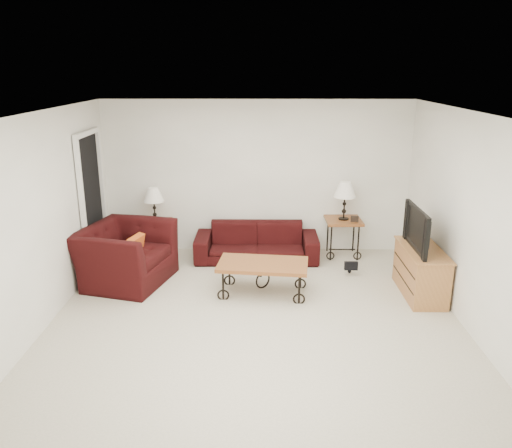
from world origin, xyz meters
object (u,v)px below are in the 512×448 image
Objects in this scene: side_table_left at (156,238)px; lamp_right at (345,201)px; lamp_left at (154,205)px; backpack at (350,261)px; sofa at (257,242)px; tv_stand at (421,272)px; television at (423,229)px; coffee_table at (263,278)px; side_table_right at (343,237)px; armchair at (125,255)px.

lamp_right reaches higher than side_table_left.
lamp_left reaches higher than backpack.
sofa is 2.59m from tv_stand.
lamp_right reaches higher than backpack.
television reaches higher than side_table_left.
lamp_left is at bearing 173.79° from sofa.
lamp_right is 1.70m from television.
coffee_table is 2.23m from television.
television is at bearing -38.22° from backpack.
backpack is at bearing -22.56° from sofa.
lamp_left is 3.22m from backpack.
sofa is 1.63× the size of coffee_table.
lamp_right is (1.41, 0.18, 0.65)m from sofa.
television is (3.87, -1.49, 0.09)m from lamp_left.
side_table_right is 3.11m from lamp_left.
coffee_table is 3.05× the size of backpack.
coffee_table is (-1.31, -1.50, -0.09)m from side_table_right.
television is (3.87, -1.49, 0.66)m from side_table_left.
backpack is at bearing -68.95° from armchair.
side_table_left is at bearing 169.78° from backpack.
television is at bearing 180.00° from tv_stand.
armchair reaches higher than side_table_left.
lamp_right is at bearing -151.57° from television.
television is 1.32m from backpack.
side_table_right is 1.58× the size of backpack.
side_table_left is at bearing 173.79° from sofa.
lamp_right reaches higher than television.
lamp_right reaches higher than side_table_right.
side_table_left is at bearing 0.00° from lamp_left.
sofa is 3.15× the size of lamp_right.
side_table_right is at bearing -56.24° from armchair.
armchair is 3.30m from backpack.
backpack is at bearing -14.03° from lamp_left.
coffee_table is 1.50m from backpack.
sofa is 1.53m from backpack.
armchair is 4.12m from tv_stand.
television reaches higher than side_table_right.
armchair is 1.16× the size of tv_stand.
lamp_left reaches higher than tv_stand.
lamp_left is 4.20m from tv_stand.
armchair is (-3.28, -1.10, -0.52)m from lamp_right.
armchair is at bearing -101.21° from side_table_left.
television is (2.21, -1.31, 0.65)m from sofa.
lamp_right is at bearing 93.85° from backpack.
side_table_right is 1.09× the size of lamp_left.
coffee_table is at bearing -131.13° from side_table_right.
side_table_left is 0.52× the size of tv_stand.
side_table_left is at bearing -180.00° from lamp_right.
lamp_left is (-3.06, -0.00, 0.54)m from side_table_right.
side_table_right is 1.00× the size of lamp_right.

